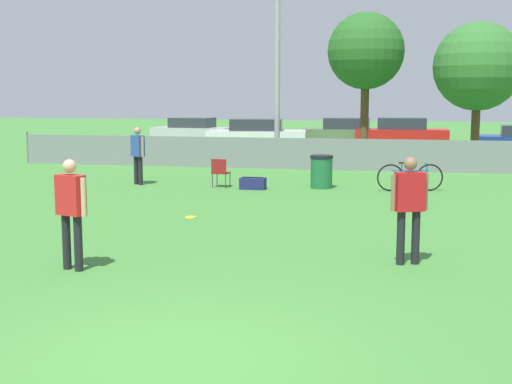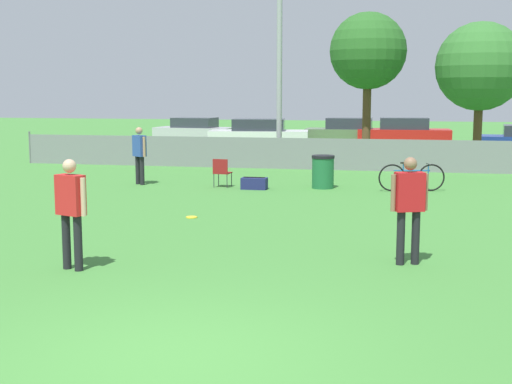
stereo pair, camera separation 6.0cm
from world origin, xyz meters
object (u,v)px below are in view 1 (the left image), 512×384
trash_bin (321,172)px  parked_car_white (257,135)px  light_pole (278,35)px  frisbee_disc (191,217)px  spectator_in_blue (138,151)px  bicycle_sideline (410,177)px  tree_far_right (478,67)px  gear_bag_sideline (253,183)px  parked_car_olive (347,133)px  player_thrower_red (71,206)px  parked_car_silver (192,131)px  parked_car_red (401,133)px  player_defender_red (409,202)px  folding_chair_sideline (220,171)px  tree_near_pole (366,52)px

trash_bin → parked_car_white: bearing=109.5°
light_pole → frisbee_disc: light_pole is taller
spectator_in_blue → bicycle_sideline: (7.83, 0.21, -0.59)m
tree_far_right → bicycle_sideline: size_ratio=2.93×
gear_bag_sideline → parked_car_olive: 15.90m
frisbee_disc → trash_bin: trash_bin is taller
player_thrower_red → parked_car_white: 22.90m
gear_bag_sideline → parked_car_silver: bearing=112.3°
parked_car_silver → parked_car_olive: (7.99, -0.26, 0.02)m
bicycle_sideline → gear_bag_sideline: (-4.32, -0.50, -0.23)m
frisbee_disc → parked_car_red: 20.93m
parked_car_silver → parked_car_red: parked_car_red is taller
player_defender_red → folding_chair_sideline: bearing=100.8°
frisbee_disc → parked_car_silver: size_ratio=0.06×
tree_near_pole → folding_chair_sideline: tree_near_pole is taller
spectator_in_blue → gear_bag_sideline: bearing=-148.6°
light_pole → player_thrower_red: size_ratio=4.68×
parked_car_white → player_thrower_red: bearing=-92.5°
tree_near_pole → folding_chair_sideline: size_ratio=6.94×
tree_near_pole → parked_car_olive: size_ratio=1.35×
gear_bag_sideline → tree_far_right: bearing=51.2°
light_pole → player_thrower_red: light_pole is taller
parked_car_olive → parked_car_white: bearing=-148.5°
parked_car_white → bicycle_sideline: bearing=-68.5°
parked_car_white → tree_near_pole: bearing=-50.7°
player_defender_red → trash_bin: player_defender_red is taller
tree_far_right → player_thrower_red: (-7.56, -17.86, -2.62)m
light_pole → trash_bin: (2.38, -6.22, -4.29)m
player_defender_red → parked_car_red: player_defender_red is taller
player_thrower_red → parked_car_white: size_ratio=0.36×
parked_car_silver → parked_car_olive: parked_car_olive is taller
player_thrower_red → frisbee_disc: (0.45, 4.74, -0.99)m
tree_far_right → trash_bin: tree_far_right is taller
frisbee_disc → bicycle_sideline: bicycle_sideline is taller
parked_car_white → gear_bag_sideline: bearing=-85.8°
parked_car_olive → tree_near_pole: bearing=-81.0°
light_pole → gear_bag_sideline: 8.24m
spectator_in_blue → trash_bin: 5.40m
player_defender_red → parked_car_olive: bearing=75.3°
tree_near_pole → tree_far_right: tree_near_pole is taller
light_pole → folding_chair_sideline: (-0.48, -6.63, -4.29)m
player_thrower_red → parked_car_silver: bearing=122.0°
frisbee_disc → parked_car_white: parked_car_white is taller
player_thrower_red → bicycle_sideline: 11.25m
parked_car_olive → bicycle_sideline: bearing=-79.5°
light_pole → player_thrower_red: (-0.31, -16.31, -3.76)m
spectator_in_blue → folding_chair_sideline: size_ratio=2.06×
bicycle_sideline → player_defender_red: bearing=-104.2°
tree_far_right → parked_car_red: size_ratio=1.18×
trash_bin → parked_car_silver: size_ratio=0.22×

